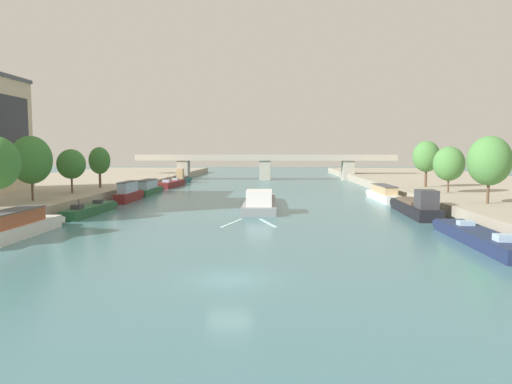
% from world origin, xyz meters
% --- Properties ---
extents(ground_plane, '(400.00, 400.00, 0.00)m').
position_xyz_m(ground_plane, '(0.00, 0.00, 0.00)').
color(ground_plane, teal).
extents(quay_left, '(36.00, 170.00, 1.60)m').
position_xyz_m(quay_left, '(-39.11, 55.00, 0.80)').
color(quay_left, '#A89E89').
rests_on(quay_left, ground).
extents(quay_right, '(36.00, 170.00, 1.60)m').
position_xyz_m(quay_right, '(39.11, 55.00, 0.80)').
color(quay_right, '#A89E89').
rests_on(quay_right, ground).
extents(barge_midriver, '(4.27, 20.61, 2.76)m').
position_xyz_m(barge_midriver, '(0.65, 34.75, 0.82)').
color(barge_midriver, gray).
rests_on(barge_midriver, ground).
extents(wake_behind_barge, '(5.60, 5.91, 0.03)m').
position_xyz_m(wake_behind_barge, '(0.04, 21.53, 0.01)').
color(wake_behind_barge, silver).
rests_on(wake_behind_barge, ground).
extents(moored_boat_left_midway, '(2.54, 13.09, 2.41)m').
position_xyz_m(moored_boat_left_midway, '(-19.46, 12.51, 1.01)').
color(moored_boat_left_midway, silver).
rests_on(moored_boat_left_midway, ground).
extents(moored_boat_left_downstream, '(2.26, 12.38, 2.14)m').
position_xyz_m(moored_boat_left_downstream, '(-18.89, 27.47, 0.55)').
color(moored_boat_left_downstream, '#235633').
rests_on(moored_boat_left_downstream, ground).
extents(moored_boat_left_second, '(1.70, 10.20, 2.94)m').
position_xyz_m(moored_boat_left_second, '(-18.85, 41.95, 1.22)').
color(moored_boat_left_second, maroon).
rests_on(moored_boat_left_second, ground).
extents(moored_boat_left_gap_after, '(2.45, 12.62, 2.48)m').
position_xyz_m(moored_boat_left_gap_after, '(-19.32, 53.99, 1.03)').
color(moored_boat_left_gap_after, '#235633').
rests_on(moored_boat_left_gap_after, ground).
extents(moored_boat_left_lone, '(3.03, 15.33, 2.28)m').
position_xyz_m(moored_boat_left_lone, '(-18.91, 71.06, 0.62)').
color(moored_boat_left_lone, maroon).
rests_on(moored_boat_left_lone, ground).
extents(moored_boat_left_upstream, '(2.17, 10.03, 3.32)m').
position_xyz_m(moored_boat_left_upstream, '(-19.19, 84.48, 0.95)').
color(moored_boat_left_upstream, '#23666B').
rests_on(moored_boat_left_upstream, ground).
extents(moored_boat_right_upstream, '(2.78, 15.36, 2.13)m').
position_xyz_m(moored_boat_right_upstream, '(18.78, 11.23, 0.54)').
color(moored_boat_right_upstream, '#1E284C').
rests_on(moored_boat_right_upstream, ground).
extents(moored_boat_right_midway, '(3.04, 14.72, 3.23)m').
position_xyz_m(moored_boat_right_midway, '(18.77, 28.40, 0.97)').
color(moored_boat_right_midway, black).
rests_on(moored_boat_right_midway, ground).
extents(moored_boat_right_gap_after, '(2.51, 13.80, 2.35)m').
position_xyz_m(moored_boat_right_gap_after, '(18.72, 44.71, 0.99)').
color(moored_boat_right_gap_after, silver).
rests_on(moored_boat_right_gap_after, ground).
extents(tree_left_nearest, '(4.66, 4.66, 7.49)m').
position_xyz_m(tree_left_nearest, '(-25.57, 27.25, 6.32)').
color(tree_left_nearest, brown).
rests_on(tree_left_nearest, quay_left).
extents(tree_left_by_lamp, '(3.81, 3.81, 6.00)m').
position_xyz_m(tree_left_by_lamp, '(-25.17, 37.07, 5.58)').
color(tree_left_by_lamp, brown).
rests_on(tree_left_by_lamp, quay_left).
extents(tree_left_second, '(3.29, 3.29, 6.38)m').
position_xyz_m(tree_left_second, '(-24.91, 46.83, 5.85)').
color(tree_left_second, brown).
rests_on(tree_left_second, quay_left).
extents(tree_right_distant, '(4.63, 4.63, 7.39)m').
position_xyz_m(tree_right_distant, '(25.89, 26.21, 6.28)').
color(tree_right_distant, brown).
rests_on(tree_right_distant, quay_right).
extents(tree_right_third, '(4.22, 4.22, 6.39)m').
position_xyz_m(tree_right_third, '(26.52, 39.97, 5.62)').
color(tree_right_third, brown).
rests_on(tree_right_third, quay_right).
extents(tree_right_far, '(4.24, 4.24, 7.37)m').
position_xyz_m(tree_right_far, '(26.71, 50.44, 6.48)').
color(tree_right_far, brown).
rests_on(tree_right_far, quay_right).
extents(bridge_far, '(66.23, 4.40, 6.47)m').
position_xyz_m(bridge_far, '(0.00, 95.29, 4.19)').
color(bridge_far, '#ADA899').
rests_on(bridge_far, ground).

